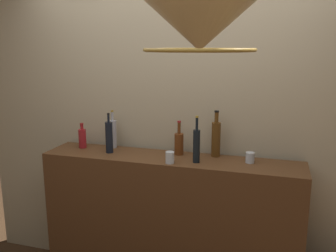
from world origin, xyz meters
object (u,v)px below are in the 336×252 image
liquor_bottle_rye (179,143)px  liquor_bottle_brandy (216,138)px  liquor_bottle_bourbon (82,138)px  glass_tumbler_highball (170,157)px  pendant_lamp (200,28)px  glass_tumbler_rocks (250,158)px  liquor_bottle_amaro (113,133)px  liquor_bottle_mezcal (196,145)px  liquor_bottle_vodka (109,137)px

liquor_bottle_rye → liquor_bottle_brandy: 0.28m
liquor_bottle_bourbon → liquor_bottle_rye: bearing=3.0°
glass_tumbler_highball → pendant_lamp: (0.36, -0.79, 0.84)m
glass_tumbler_rocks → glass_tumbler_highball: 0.57m
liquor_bottle_bourbon → liquor_bottle_brandy: size_ratio=0.59×
liquor_bottle_rye → glass_tumbler_highball: liquor_bottle_rye is taller
liquor_bottle_amaro → liquor_bottle_brandy: (0.84, -0.01, 0.02)m
liquor_bottle_bourbon → glass_tumbler_rocks: (1.33, -0.01, -0.04)m
liquor_bottle_mezcal → glass_tumbler_highball: liquor_bottle_mezcal is taller
liquor_bottle_amaro → pendant_lamp: 1.59m
liquor_bottle_vodka → pendant_lamp: pendant_lamp is taller
liquor_bottle_brandy → glass_tumbler_rocks: bearing=-17.3°
liquor_bottle_mezcal → glass_tumbler_rocks: bearing=15.2°
glass_tumbler_rocks → liquor_bottle_bourbon: bearing=179.5°
liquor_bottle_rye → liquor_bottle_amaro: (-0.56, 0.04, 0.03)m
liquor_bottle_rye → glass_tumbler_rocks: size_ratio=3.48×
liquor_bottle_rye → glass_tumbler_rocks: 0.54m
liquor_bottle_rye → glass_tumbler_rocks: (0.53, -0.05, -0.05)m
glass_tumbler_rocks → glass_tumbler_highball: bearing=-162.2°
liquor_bottle_bourbon → pendant_lamp: pendant_lamp is taller
liquor_bottle_amaro → liquor_bottle_bourbon: 0.25m
glass_tumbler_rocks → glass_tumbler_highball: glass_tumbler_highball is taller
liquor_bottle_rye → liquor_bottle_mezcal: liquor_bottle_mezcal is taller
liquor_bottle_bourbon → pendant_lamp: (1.15, -0.97, 0.80)m
liquor_bottle_brandy → glass_tumbler_highball: liquor_bottle_brandy is taller
liquor_bottle_brandy → liquor_bottle_vodka: bearing=-170.4°
liquor_bottle_mezcal → liquor_bottle_vodka: bearing=176.3°
liquor_bottle_mezcal → pendant_lamp: bearing=-77.7°
glass_tumbler_highball → liquor_bottle_brandy: bearing=42.0°
liquor_bottle_rye → pendant_lamp: size_ratio=0.46×
liquor_bottle_brandy → liquor_bottle_amaro: bearing=179.4°
glass_tumbler_rocks → pendant_lamp: pendant_lamp is taller
liquor_bottle_rye → liquor_bottle_amaro: size_ratio=0.85×
glass_tumbler_highball → liquor_bottle_rye: bearing=88.5°
liquor_bottle_mezcal → liquor_bottle_amaro: bearing=165.5°
glass_tumbler_rocks → liquor_bottle_mezcal: bearing=-164.8°
liquor_bottle_vodka → liquor_bottle_rye: bearing=11.5°
liquor_bottle_vodka → glass_tumbler_rocks: size_ratio=4.14×
liquor_bottle_amaro → liquor_bottle_vodka: bearing=-76.0°
liquor_bottle_brandy → liquor_bottle_bourbon: bearing=-176.3°
liquor_bottle_amaro → liquor_bottle_bourbon: liquor_bottle_amaro is taller
liquor_bottle_amaro → liquor_bottle_mezcal: bearing=-14.5°
liquor_bottle_amaro → pendant_lamp: bearing=-48.8°
liquor_bottle_rye → liquor_bottle_bourbon: (-0.80, -0.04, -0.01)m
glass_tumbler_rocks → pendant_lamp: size_ratio=0.13×
liquor_bottle_bourbon → pendant_lamp: bearing=-40.1°
pendant_lamp → glass_tumbler_rocks: bearing=79.5°
liquor_bottle_vodka → liquor_bottle_bourbon: liquor_bottle_vodka is taller
liquor_bottle_rye → pendant_lamp: pendant_lamp is taller
liquor_bottle_bourbon → liquor_bottle_brandy: (1.07, 0.07, 0.06)m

